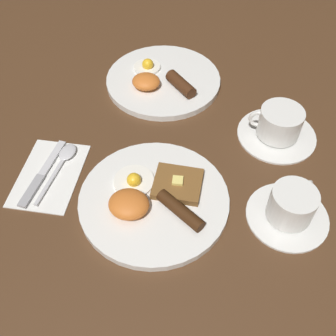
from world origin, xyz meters
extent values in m
plane|color=#4C301C|center=(0.00, 0.00, 0.00)|extent=(3.00, 3.00, 0.00)
cylinder|color=white|center=(0.00, 0.00, 0.01)|extent=(0.28, 0.28, 0.01)
cylinder|color=white|center=(-0.05, 0.03, 0.02)|extent=(0.08, 0.08, 0.01)
sphere|color=yellow|center=(-0.04, 0.02, 0.03)|extent=(0.03, 0.03, 0.03)
ellipsoid|color=orange|center=(-0.04, -0.03, 0.03)|extent=(0.07, 0.07, 0.03)
cylinder|color=#391F0D|center=(0.05, -0.03, 0.03)|extent=(0.10, 0.07, 0.02)
cube|color=brown|center=(0.04, 0.04, 0.02)|extent=(0.09, 0.08, 0.01)
cube|color=#F4E072|center=(0.04, 0.04, 0.03)|extent=(0.02, 0.02, 0.01)
cylinder|color=white|center=(-0.06, 0.35, 0.01)|extent=(0.28, 0.28, 0.01)
cylinder|color=white|center=(-0.11, 0.38, 0.02)|extent=(0.07, 0.07, 0.01)
sphere|color=yellow|center=(-0.11, 0.38, 0.03)|extent=(0.03, 0.03, 0.03)
ellipsoid|color=orange|center=(-0.09, 0.31, 0.03)|extent=(0.07, 0.06, 0.03)
cylinder|color=#422311|center=(-0.01, 0.32, 0.03)|extent=(0.08, 0.08, 0.03)
cylinder|color=white|center=(0.25, 0.02, 0.00)|extent=(0.15, 0.15, 0.01)
cylinder|color=white|center=(0.25, 0.02, 0.04)|extent=(0.08, 0.08, 0.06)
cylinder|color=#56331E|center=(0.25, 0.02, 0.07)|extent=(0.07, 0.07, 0.00)
torus|color=white|center=(0.27, 0.05, 0.04)|extent=(0.03, 0.04, 0.04)
cylinder|color=white|center=(0.22, 0.23, 0.00)|extent=(0.17, 0.17, 0.01)
cylinder|color=white|center=(0.22, 0.23, 0.04)|extent=(0.09, 0.09, 0.06)
cylinder|color=#56331E|center=(0.22, 0.23, 0.07)|extent=(0.08, 0.08, 0.00)
torus|color=white|center=(0.17, 0.23, 0.04)|extent=(0.04, 0.01, 0.04)
cube|color=white|center=(-0.22, 0.02, 0.00)|extent=(0.13, 0.18, 0.01)
cube|color=silver|center=(-0.23, 0.06, 0.01)|extent=(0.02, 0.10, 0.00)
cube|color=#9E9EA3|center=(-0.23, -0.03, 0.01)|extent=(0.02, 0.08, 0.01)
ellipsoid|color=silver|center=(-0.20, 0.08, 0.01)|extent=(0.04, 0.05, 0.01)
cube|color=silver|center=(-0.21, 0.00, 0.01)|extent=(0.02, 0.12, 0.00)
camera|label=1|loc=(0.12, -0.41, 0.61)|focal=42.00mm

